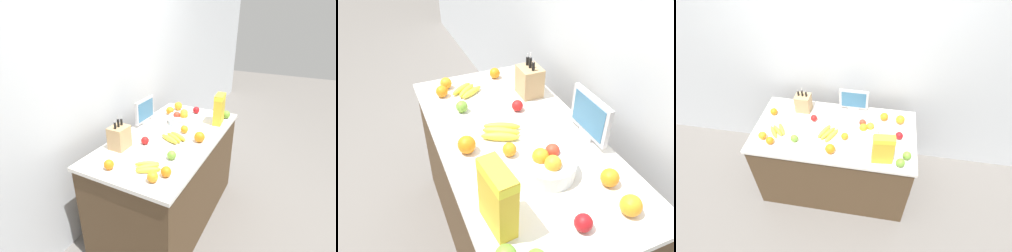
{
  "view_description": "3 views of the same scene",
  "coord_description": "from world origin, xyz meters",
  "views": [
    {
      "loc": [
        -1.81,
        -0.93,
        1.87
      ],
      "look_at": [
        0.02,
        0.03,
        0.95
      ],
      "focal_mm": 28.0,
      "sensor_mm": 36.0,
      "label": 1
    },
    {
      "loc": [
        1.21,
        -0.56,
        1.91
      ],
      "look_at": [
        -0.04,
        -0.04,
        0.92
      ],
      "focal_mm": 35.0,
      "sensor_mm": 36.0,
      "label": 2
    },
    {
      "loc": [
        0.38,
        -1.72,
        2.66
      ],
      "look_at": [
        0.09,
        0.01,
        0.93
      ],
      "focal_mm": 28.0,
      "sensor_mm": 36.0,
      "label": 3
    }
  ],
  "objects": [
    {
      "name": "ground_plane",
      "position": [
        0.0,
        0.0,
        0.0
      ],
      "size": [
        14.0,
        14.0,
        0.0
      ],
      "primitive_type": "plane",
      "color": "slate"
    },
    {
      "name": "wall_back",
      "position": [
        0.0,
        0.61,
        1.3
      ],
      "size": [
        9.0,
        0.06,
        2.6
      ],
      "color": "silver",
      "rests_on": "ground_plane"
    },
    {
      "name": "orange_back_center",
      "position": [
        0.01,
        -0.27,
        0.91
      ],
      "size": [
        0.09,
        0.09,
        0.09
      ],
      "primitive_type": "sphere",
      "color": "orange",
      "rests_on": "counter"
    },
    {
      "name": "apple_by_knife_block",
      "position": [
        0.68,
        -0.23,
        0.91
      ],
      "size": [
        0.08,
        0.08,
        0.08
      ],
      "primitive_type": "sphere",
      "color": "#6B9E33",
      "rests_on": "counter"
    },
    {
      "name": "cereal_box",
      "position": [
        0.47,
        -0.29,
        1.03
      ],
      "size": [
        0.19,
        0.1,
        0.29
      ],
      "rotation": [
        0.0,
        0.0,
        0.11
      ],
      "color": "gold",
      "rests_on": "counter"
    },
    {
      "name": "apple_near_bananas",
      "position": [
        0.61,
        0.0,
        0.91
      ],
      "size": [
        0.07,
        0.07,
        0.07
      ],
      "primitive_type": "sphere",
      "color": "#A31419",
      "rests_on": "counter"
    },
    {
      "name": "orange_front_left",
      "position": [
        -0.55,
        -0.26,
        0.91
      ],
      "size": [
        0.07,
        0.07,
        0.07
      ],
      "primitive_type": "sphere",
      "color": "orange",
      "rests_on": "counter"
    },
    {
      "name": "orange_near_bowl",
      "position": [
        -0.64,
        -0.21,
        0.91
      ],
      "size": [
        0.07,
        0.07,
        0.07
      ],
      "primitive_type": "sphere",
      "color": "orange",
      "rests_on": "counter"
    },
    {
      "name": "apple_leftmost",
      "position": [
        -0.34,
        -0.19,
        0.9
      ],
      "size": [
        0.07,
        0.07,
        0.07
      ],
      "primitive_type": "sphere",
      "color": "#6B9E33",
      "rests_on": "counter"
    },
    {
      "name": "orange_mid_right",
      "position": [
        -0.65,
        0.13,
        0.91
      ],
      "size": [
        0.07,
        0.07,
        0.07
      ],
      "primitive_type": "sphere",
      "color": "orange",
      "rests_on": "counter"
    },
    {
      "name": "fruit_bowl",
      "position": [
        0.3,
        0.02,
        0.92
      ],
      "size": [
        0.25,
        0.25,
        0.13
      ],
      "color": "silver",
      "rests_on": "counter"
    },
    {
      "name": "orange_by_cereal",
      "position": [
        0.12,
        -0.09,
        0.9
      ],
      "size": [
        0.07,
        0.07,
        0.07
      ],
      "primitive_type": "sphere",
      "color": "orange",
      "rests_on": "counter"
    },
    {
      "name": "small_monitor",
      "position": [
        0.14,
        0.33,
        1.0
      ],
      "size": [
        0.29,
        0.03,
        0.24
      ],
      "color": "#B7B7BC",
      "rests_on": "counter"
    },
    {
      "name": "banana_bunch_left",
      "position": [
        -0.53,
        -0.1,
        0.89
      ],
      "size": [
        0.19,
        0.21,
        0.04
      ],
      "rotation": [
        0.0,
        0.0,
        2.22
      ],
      "color": "yellow",
      "rests_on": "counter"
    },
    {
      "name": "banana_bunch_right",
      "position": [
        -0.05,
        -0.07,
        0.89
      ],
      "size": [
        0.2,
        0.24,
        0.04
      ],
      "rotation": [
        0.0,
        0.0,
        1.09
      ],
      "color": "yellow",
      "rests_on": "counter"
    },
    {
      "name": "orange_front_center",
      "position": [
        0.46,
        0.23,
        0.91
      ],
      "size": [
        0.08,
        0.08,
        0.08
      ],
      "primitive_type": "sphere",
      "color": "orange",
      "rests_on": "counter"
    },
    {
      "name": "orange_front_right",
      "position": [
        0.62,
        0.21,
        0.91
      ],
      "size": [
        0.09,
        0.09,
        0.09
      ],
      "primitive_type": "sphere",
      "color": "orange",
      "rests_on": "counter"
    },
    {
      "name": "knife_block",
      "position": [
        -0.37,
        0.25,
        0.96
      ],
      "size": [
        0.15,
        0.13,
        0.28
      ],
      "color": "tan",
      "rests_on": "counter"
    },
    {
      "name": "apple_rightmost",
      "position": [
        0.63,
        -0.32,
        0.91
      ],
      "size": [
        0.08,
        0.08,
        0.08
      ],
      "primitive_type": "sphere",
      "color": "#6B9E33",
      "rests_on": "counter"
    },
    {
      "name": "counter",
      "position": [
        0.0,
        0.0,
        0.44
      ],
      "size": [
        1.55,
        0.8,
        0.87
      ],
      "color": "#4C3823",
      "rests_on": "ground_plane"
    },
    {
      "name": "apple_front",
      "position": [
        -0.23,
        0.11,
        0.9
      ],
      "size": [
        0.07,
        0.07,
        0.07
      ],
      "primitive_type": "sphere",
      "color": "red",
      "rests_on": "counter"
    }
  ]
}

